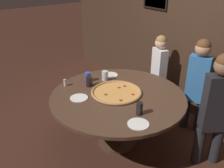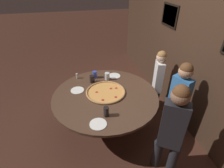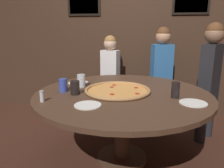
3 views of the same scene
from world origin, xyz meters
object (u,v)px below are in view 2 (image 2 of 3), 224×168
object	(u,v)px
diner_side_left	(172,127)
diner_centre_back	(179,98)
white_plate_right_side	(114,76)
drink_cup_front_edge	(92,79)
drink_cup_beside_pizza	(106,112)
drink_cup_near_left	(95,75)
white_plate_left_side	(77,90)
drink_cup_near_right	(107,76)
condiment_shaker	(77,76)
dining_table	(106,100)
diner_side_right	(158,78)
white_plate_near_front	(98,124)
giant_pizza	(106,92)

from	to	relation	value
diner_side_left	diner_centre_back	bearing A→B (deg)	-94.80
white_plate_right_side	drink_cup_front_edge	bearing A→B (deg)	-75.03
drink_cup_beside_pizza	drink_cup_front_edge	xyz separation A→B (m)	(-0.93, -0.06, -0.01)
drink_cup_near_left	white_plate_left_side	size ratio (longest dim) A/B	0.59
drink_cup_near_left	diner_centre_back	xyz separation A→B (m)	(1.00, 1.16, -0.02)
drink_cup_near_right	white_plate_right_side	world-z (taller)	drink_cup_near_right
drink_cup_near_left	condiment_shaker	bearing A→B (deg)	-99.81
drink_cup_beside_pizza	white_plate_left_side	size ratio (longest dim) A/B	0.66
dining_table	white_plate_left_side	distance (m)	0.51
drink_cup_beside_pizza	drink_cup_near_right	world-z (taller)	drink_cup_beside_pizza
dining_table	diner_side_right	bearing A→B (deg)	106.49
condiment_shaker	diner_side_left	world-z (taller)	diner_side_left
drink_cup_beside_pizza	dining_table	bearing A→B (deg)	169.41
white_plate_near_front	diner_side_right	size ratio (longest dim) A/B	0.18
drink_cup_near_left	white_plate_near_front	world-z (taller)	drink_cup_near_left
diner_side_right	white_plate_near_front	bearing A→B (deg)	141.96
white_plate_near_front	drink_cup_near_left	bearing A→B (deg)	172.89
drink_cup_near_right	diner_side_right	distance (m)	0.99
white_plate_near_front	diner_side_left	xyz separation A→B (m)	(0.33, 0.87, 0.06)
giant_pizza	white_plate_left_side	xyz separation A→B (m)	(-0.18, -0.45, -0.01)
dining_table	drink_cup_near_right	world-z (taller)	drink_cup_near_right
drink_cup_beside_pizza	diner_side_right	size ratio (longest dim) A/B	0.12
drink_cup_beside_pizza	white_plate_right_side	size ratio (longest dim) A/B	0.64
white_plate_near_front	diner_side_left	distance (m)	0.94
white_plate_left_side	diner_centre_back	bearing A→B (deg)	66.86
dining_table	white_plate_near_front	world-z (taller)	white_plate_near_front
drink_cup_near_left	white_plate_right_side	bearing A→B (deg)	85.40
giant_pizza	diner_side_right	bearing A→B (deg)	104.15
drink_cup_beside_pizza	giant_pizza	bearing A→B (deg)	168.81
diner_side_right	drink_cup_beside_pizza	bearing A→B (deg)	140.79
drink_cup_near_right	condiment_shaker	distance (m)	0.57
drink_cup_near_left	condiment_shaker	xyz separation A→B (m)	(-0.06, -0.33, -0.02)
white_plate_right_side	white_plate_left_side	xyz separation A→B (m)	(0.32, -0.73, 0.00)
white_plate_near_front	dining_table	bearing A→B (deg)	159.85
drink_cup_beside_pizza	diner_side_right	bearing A→B (deg)	124.30
drink_cup_beside_pizza	white_plate_right_side	xyz separation A→B (m)	(-1.04, 0.38, -0.07)
white_plate_right_side	white_plate_left_side	bearing A→B (deg)	-65.98
drink_cup_front_edge	white_plate_left_side	xyz separation A→B (m)	(0.21, -0.28, -0.06)
drink_cup_near_left	diner_side_right	xyz separation A→B (m)	(0.26, 1.19, -0.09)
dining_table	diner_side_right	world-z (taller)	diner_side_right
drink_cup_near_left	diner_side_right	size ratio (longest dim) A/B	0.10
white_plate_right_side	white_plate_left_side	distance (m)	0.80
white_plate_near_front	drink_cup_beside_pizza	bearing A→B (deg)	134.36
drink_cup_beside_pizza	white_plate_near_front	bearing A→B (deg)	-45.64
diner_centre_back	condiment_shaker	bearing A→B (deg)	33.40
diner_side_left	drink_cup_near_left	bearing A→B (deg)	-31.06
drink_cup_front_edge	white_plate_right_side	bearing A→B (deg)	104.97
drink_cup_near_left	condiment_shaker	world-z (taller)	drink_cup_near_left
drink_cup_near_right	diner_side_left	xyz separation A→B (m)	(1.42, 0.51, -0.00)
diner_side_left	condiment_shaker	bearing A→B (deg)	-22.82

